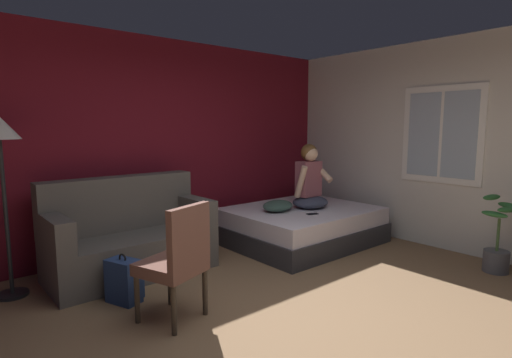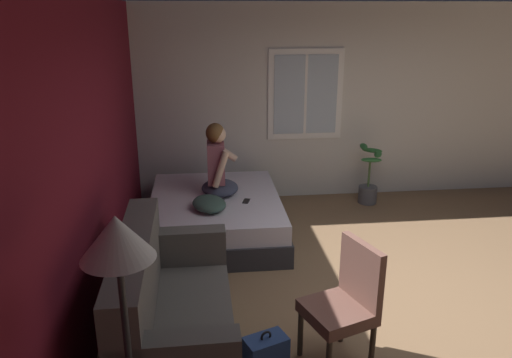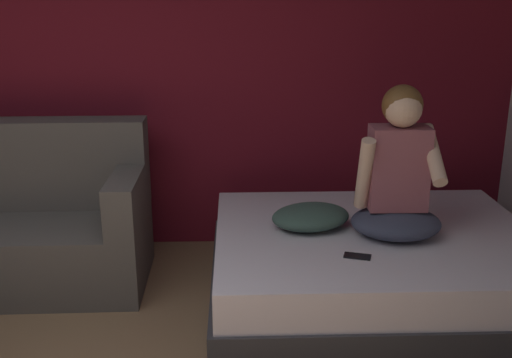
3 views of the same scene
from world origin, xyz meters
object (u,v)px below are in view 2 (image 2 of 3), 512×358
(couch, at_px, (169,316))
(bed, at_px, (216,216))
(person_seated, at_px, (218,166))
(cell_phone, at_px, (246,201))
(side_chair, at_px, (346,300))
(floor_lamp, at_px, (120,268))
(potted_plant, at_px, (369,182))
(throw_pillow, at_px, (209,204))

(couch, bearing_deg, bed, -10.52)
(bed, height_order, person_seated, person_seated)
(couch, height_order, cell_phone, couch)
(side_chair, bearing_deg, bed, 20.47)
(side_chair, distance_m, floor_lamp, 1.96)
(bed, bearing_deg, side_chair, -159.53)
(cell_phone, distance_m, potted_plant, 2.07)
(couch, relative_size, person_seated, 1.95)
(potted_plant, bearing_deg, cell_phone, 118.56)
(couch, bearing_deg, floor_lamp, 173.86)
(bed, xyz_separation_m, potted_plant, (0.81, -2.17, 0.07))
(side_chair, bearing_deg, floor_lamp, 123.84)
(person_seated, bearing_deg, potted_plant, -71.56)
(person_seated, height_order, throw_pillow, person_seated)
(side_chair, distance_m, throw_pillow, 2.26)
(bed, bearing_deg, potted_plant, -69.60)
(bed, distance_m, floor_lamp, 3.63)
(throw_pillow, bearing_deg, floor_lamp, 171.18)
(person_seated, distance_m, potted_plant, 2.30)
(bed, relative_size, floor_lamp, 1.15)
(couch, height_order, throw_pillow, couch)
(side_chair, distance_m, cell_phone, 2.30)
(couch, relative_size, potted_plant, 2.01)
(throw_pillow, xyz_separation_m, cell_phone, (0.20, -0.43, -0.07))
(bed, height_order, potted_plant, potted_plant)
(potted_plant, bearing_deg, throw_pillow, 117.85)
(cell_phone, xyz_separation_m, floor_lamp, (-3.20, 0.90, 0.94))
(person_seated, height_order, floor_lamp, floor_lamp)
(side_chair, distance_m, potted_plant, 3.47)
(bed, distance_m, throw_pillow, 0.50)
(side_chair, xyz_separation_m, throw_pillow, (2.04, 0.98, 0.02))
(side_chair, relative_size, potted_plant, 1.15)
(throw_pillow, bearing_deg, person_seated, -14.22)
(floor_lamp, bearing_deg, person_seated, -9.57)
(cell_phone, bearing_deg, floor_lamp, 91.58)
(couch, xyz_separation_m, floor_lamp, (-1.11, 0.12, 1.04))
(bed, height_order, couch, couch)
(couch, distance_m, cell_phone, 2.24)
(bed, relative_size, potted_plant, 2.29)
(throw_pillow, relative_size, floor_lamp, 0.28)
(couch, distance_m, potted_plant, 4.03)
(couch, xyz_separation_m, cell_phone, (2.10, -0.78, 0.09))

